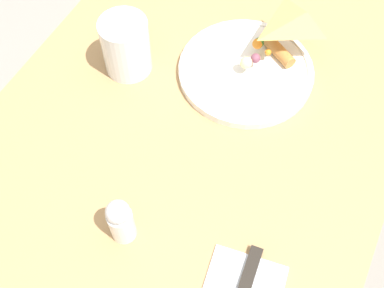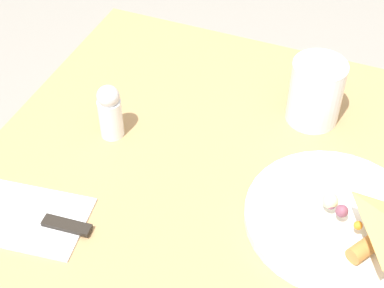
# 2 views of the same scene
# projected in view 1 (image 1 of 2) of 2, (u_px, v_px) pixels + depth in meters

# --- Properties ---
(ground_plane) EXTENTS (6.00, 6.00, 0.00)m
(ground_plane) POSITION_uv_depth(u_px,v_px,m) (198.00, 247.00, 1.56)
(ground_plane) COLOR gray
(dining_table) EXTENTS (0.92, 0.72, 0.78)m
(dining_table) POSITION_uv_depth(u_px,v_px,m) (202.00, 145.00, 1.01)
(dining_table) COLOR #A87F51
(dining_table) RESTS_ON ground_plane
(plate_pizza) EXTENTS (0.26, 0.26, 0.05)m
(plate_pizza) POSITION_uv_depth(u_px,v_px,m) (248.00, 68.00, 0.92)
(plate_pizza) COLOR white
(plate_pizza) RESTS_ON dining_table
(milk_glass) EXTENTS (0.09, 0.09, 0.11)m
(milk_glass) POSITION_uv_depth(u_px,v_px,m) (126.00, 47.00, 0.89)
(milk_glass) COLOR white
(milk_glass) RESTS_ON dining_table
(salt_shaker) EXTENTS (0.04, 0.04, 0.10)m
(salt_shaker) POSITION_uv_depth(u_px,v_px,m) (121.00, 221.00, 0.72)
(salt_shaker) COLOR white
(salt_shaker) RESTS_ON dining_table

